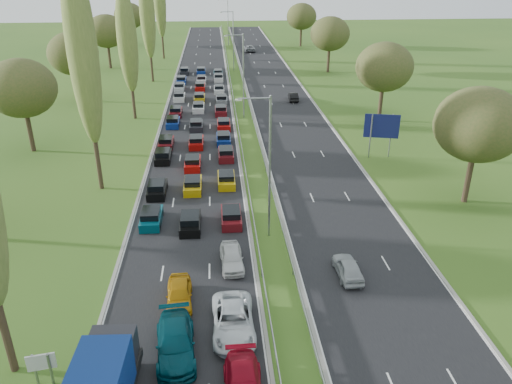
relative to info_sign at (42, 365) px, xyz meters
name	(u,v)px	position (x,y,z in m)	size (l,w,h in m)	color
ground	(243,114)	(13.90, 52.28, -1.37)	(260.00, 260.00, 0.00)	#31591B
near_carriageway	(199,111)	(7.15, 54.78, -1.37)	(10.50, 215.00, 0.04)	black
far_carriageway	(285,109)	(20.65, 54.78, -1.37)	(10.50, 215.00, 0.04)	black
central_reservation	(242,106)	(13.90, 54.78, -0.82)	(2.36, 215.00, 0.32)	gray
lamp_columns	(243,77)	(13.90, 50.28, 4.63)	(0.18, 140.18, 12.00)	gray
poplar_row	(112,43)	(-2.10, 40.44, 11.01)	(2.80, 127.80, 22.44)	#2D2116
woodland_left	(11,95)	(-12.60, 34.90, 6.31)	(8.00, 166.00, 11.10)	#2D2116
woodland_right	(406,80)	(33.40, 38.94, 6.31)	(8.00, 153.00, 11.10)	#2D2116
traffic_queue_fill	(198,117)	(7.15, 49.79, -0.93)	(9.10, 69.49, 0.80)	#053F4C
near_car_7	(176,342)	(6.97, 1.82, -0.55)	(2.25, 5.53, 1.61)	#043A47
near_car_8	(179,294)	(6.90, 6.63, -0.63)	(1.71, 4.24, 1.45)	#AB760B
near_car_10	(233,321)	(10.42, 3.49, -0.57)	(2.59, 5.62, 1.56)	silver
near_car_12	(232,257)	(10.60, 10.92, -0.63)	(1.70, 4.21, 1.44)	silver
far_car_0	(348,268)	(19.04, 8.85, -0.66)	(1.64, 4.07, 1.39)	#9FA4A8
far_car_1	(293,97)	(22.64, 59.50, -0.67)	(1.43, 4.11, 1.36)	black
far_car_2	(249,48)	(18.90, 109.51, -0.54)	(2.67, 5.80, 1.61)	slate
info_sign	(42,365)	(0.00, 0.00, 0.00)	(1.50, 0.34, 2.10)	gray
direction_sign	(382,128)	(28.80, 32.68, 2.20)	(3.91, 1.04, 5.20)	gray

